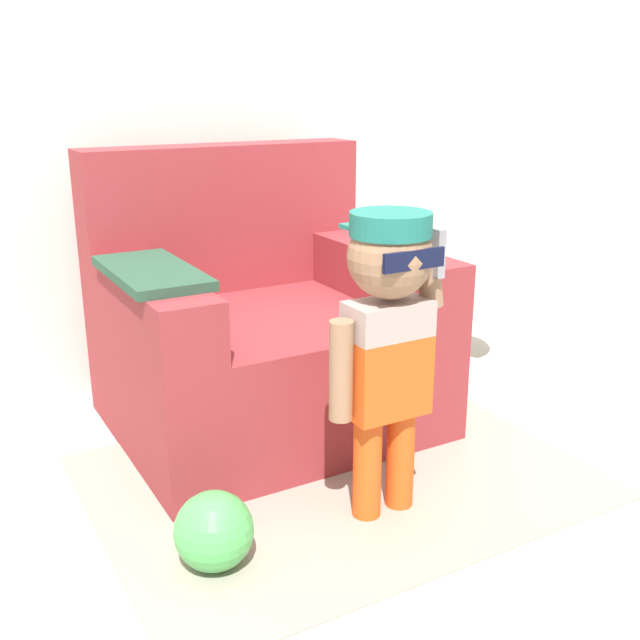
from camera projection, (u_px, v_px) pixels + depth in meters
The scene contains 7 objects.
ground_plane at pixel (344, 433), 2.64m from camera, with size 10.00×10.00×0.00m, color #ADA89E.
wall_back at pixel (239, 51), 2.92m from camera, with size 10.00×0.05×2.60m.
armchair at pixel (261, 331), 2.67m from camera, with size 1.07×0.92×0.97m.
person_child at pixel (387, 320), 1.99m from camera, with size 0.35×0.27×0.87m.
side_table at pixel (464, 303), 3.12m from camera, with size 0.41×0.41×0.50m.
rug at pixel (338, 475), 2.35m from camera, with size 1.47×1.12×0.01m.
toy_ball at pixel (214, 531), 1.88m from camera, with size 0.20×0.20×0.20m.
Camera 1 is at (-1.26, -2.04, 1.18)m, focal length 42.00 mm.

